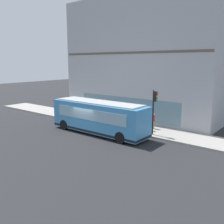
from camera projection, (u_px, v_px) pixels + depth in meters
name	position (u px, v px, depth m)	size (l,w,h in m)	color
ground	(87.00, 134.00, 23.72)	(120.00, 120.00, 0.00)	#262628
sidewalk_curb	(116.00, 124.00, 27.11)	(3.68, 40.00, 0.15)	#9E9991
building_corner	(150.00, 60.00, 31.00)	(10.02, 18.83, 13.92)	#A8A8AD
city_bus_nearside	(99.00, 117.00, 23.55)	(2.64, 10.05, 3.07)	#3F8CC6
traffic_light_near_corner	(154.00, 104.00, 22.35)	(0.32, 0.49, 4.07)	black
fire_hydrant	(112.00, 121.00, 26.79)	(0.35, 0.35, 0.74)	gold
pedestrian_walking_along_curb	(154.00, 120.00, 24.77)	(0.32, 0.32, 1.57)	#99994C
pedestrian_by_light_pole	(67.00, 107.00, 31.49)	(0.32, 0.32, 1.65)	#3F8C4C
pedestrian_near_building_entrance	(148.00, 120.00, 24.17)	(0.32, 0.32, 1.72)	#3359A5
newspaper_vending_box	(113.00, 116.00, 28.58)	(0.44, 0.42, 0.90)	#BF3F19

